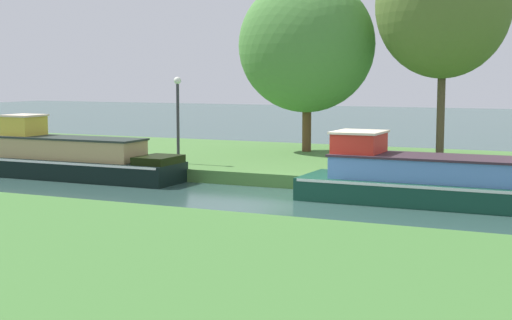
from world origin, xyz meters
name	(u,v)px	position (x,y,z in m)	size (l,w,h in m)	color
ground_plane	(287,201)	(0.00, 0.00, 0.00)	(120.00, 120.00, 0.00)	#2E4C45
riverbank_far	(364,165)	(0.00, 7.00, 0.20)	(72.00, 10.00, 0.40)	#487637
riverbank_near	(70,273)	(0.00, -9.00, 0.20)	(72.00, 10.00, 0.40)	#3F7231
black_barge	(69,159)	(-8.15, 1.20, 0.62)	(7.91, 1.78, 2.02)	black
forest_narrowboat	(484,185)	(4.85, 1.20, 0.57)	(10.21, 2.22, 1.83)	#134030
willow_tree_left	(305,45)	(-2.85, 8.60, 4.44)	(5.35, 3.39, 6.59)	brown
willow_tree_centre	(443,4)	(2.29, 8.40, 5.75)	(4.69, 3.90, 7.92)	brown
lamp_post	(178,109)	(-5.29, 3.29, 2.21)	(0.24, 0.24, 2.86)	#333338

